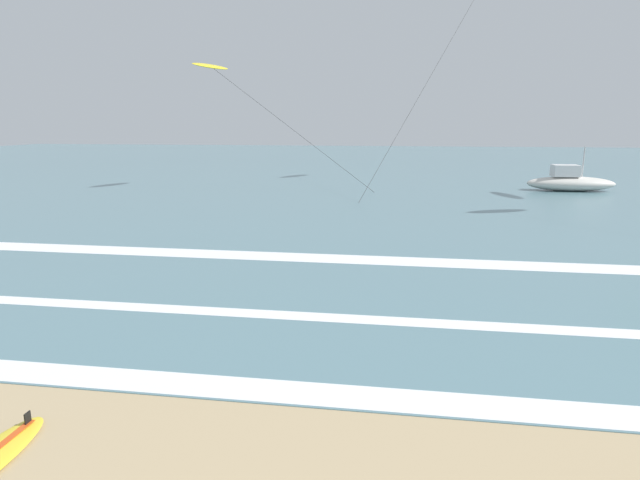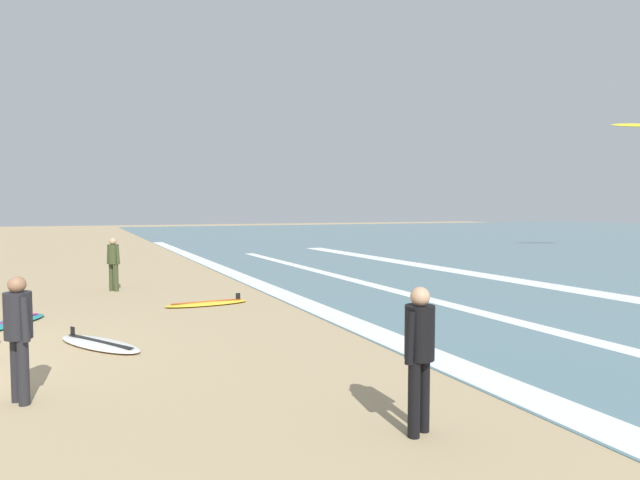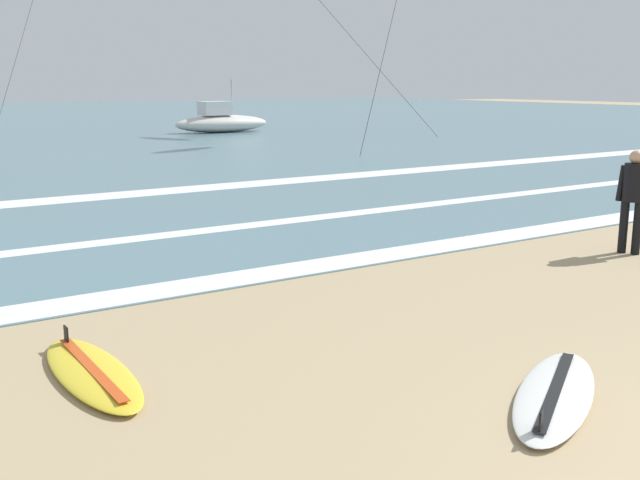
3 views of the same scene
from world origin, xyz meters
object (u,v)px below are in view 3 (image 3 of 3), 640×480
surfer_right_near (633,192)px  surfboard_right_spare (92,372)px  surfboard_foreground_flat (555,394)px  offshore_boat (221,122)px

surfer_right_near → surfboard_right_spare: bearing=-177.4°
surfer_right_near → surfboard_foreground_flat: (-5.32, -3.00, -0.91)m
offshore_boat → surfboard_foreground_flat: bearing=-111.1°
surfer_right_near → offshore_boat: 29.58m
surfboard_right_spare → offshore_boat: bearing=62.2°
surfboard_foreground_flat → offshore_boat: (12.23, 31.76, 0.51)m
offshore_boat → surfboard_right_spare: bearing=-117.8°
surfer_right_near → surfboard_right_spare: 8.50m
surfboard_right_spare → offshore_boat: (15.35, 29.14, 0.51)m
surfboard_foreground_flat → surfboard_right_spare: bearing=140.1°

